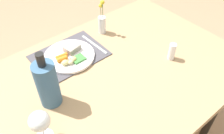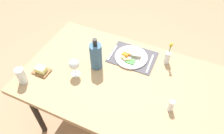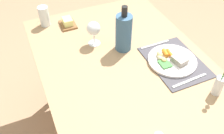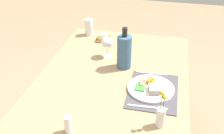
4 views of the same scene
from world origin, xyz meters
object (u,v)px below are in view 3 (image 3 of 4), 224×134
fork (190,81)px  water_tumbler (44,17)px  wine_glass (94,29)px  butter_dish (68,23)px  flower_vase (219,84)px  dining_table (134,84)px  knife (155,44)px  dinner_plate (172,60)px  cooler_bottle (124,32)px

fork → water_tumbler: 1.02m
wine_glass → water_tumbler: bearing=35.6°
butter_dish → flower_vase: size_ratio=0.59×
dining_table → flower_vase: size_ratio=7.13×
butter_dish → water_tumbler: size_ratio=0.95×
knife → dinner_plate: bearing=-177.1°
dining_table → wine_glass: wine_glass is taller
dining_table → fork: bearing=-121.0°
knife → butter_dish: butter_dish is taller
knife → flower_vase: size_ratio=0.89×
fork → dining_table: bearing=56.2°
dinner_plate → cooler_bottle: 0.32m
fork → wine_glass: size_ratio=1.40×
dining_table → water_tumbler: water_tumbler is taller
fork → flower_vase: size_ratio=0.99×
butter_dish → water_tumbler: water_tumbler is taller
dining_table → flower_vase: bearing=-129.6°
dinner_plate → flower_vase: 0.30m
butter_dish → flower_vase: (-0.88, -0.52, 0.05)m
flower_vase → cooler_bottle: (0.51, 0.28, 0.05)m
dining_table → flower_vase: flower_vase is taller
flower_vase → dining_table: bearing=50.4°
dinner_plate → water_tumbler: 0.88m
butter_dish → water_tumbler: (0.07, 0.14, 0.04)m
dinner_plate → cooler_bottle: size_ratio=0.96×
dinner_plate → wine_glass: (0.34, 0.35, 0.09)m
flower_vase → water_tumbler: bearing=34.6°
butter_dish → dinner_plate: bearing=-143.4°
fork → knife: bearing=-0.9°
knife → dining_table: bearing=128.0°
fork → wine_glass: wine_glass is taller
dinner_plate → wine_glass: bearing=45.7°
wine_glass → flower_vase: 0.75m
flower_vase → dinner_plate: bearing=14.9°
dining_table → fork: size_ratio=7.19×
dinner_plate → water_tumbler: size_ratio=2.02×
wine_glass → cooler_bottle: size_ratio=0.54×
dining_table → butter_dish: 0.65m
flower_vase → wine_glass: bearing=34.1°
butter_dish → cooler_bottle: bearing=-147.1°
dining_table → cooler_bottle: (0.24, -0.05, 0.18)m
water_tumbler → fork: bearing=-145.0°
knife → flower_vase: flower_vase is taller
butter_dish → cooler_bottle: 0.45m
fork → cooler_bottle: size_ratio=0.76×
dinner_plate → fork: size_ratio=1.27×
fork → knife: (0.34, 0.01, 0.00)m
dinner_plate → fork: 0.17m
dinner_plate → butter_dish: butter_dish is taller
knife → cooler_bottle: (0.05, 0.19, 0.11)m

